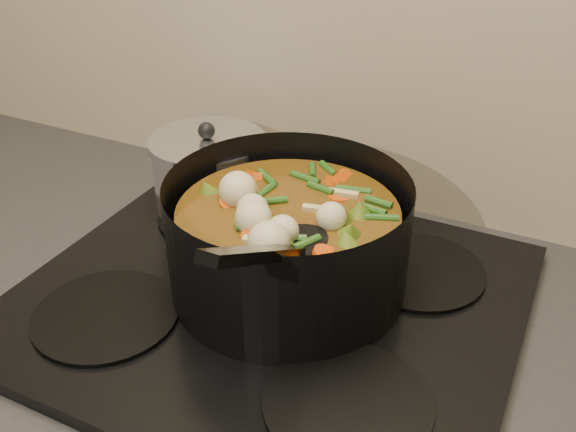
% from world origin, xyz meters
% --- Properties ---
extents(stovetop, '(0.62, 0.54, 0.03)m').
position_xyz_m(stovetop, '(0.00, 1.93, 0.92)').
color(stovetop, black).
rests_on(stovetop, counter).
extents(stockpot, '(0.35, 0.44, 0.23)m').
position_xyz_m(stockpot, '(0.01, 1.96, 1.00)').
color(stockpot, black).
rests_on(stockpot, stovetop).
extents(saucepan, '(0.18, 0.18, 0.15)m').
position_xyz_m(saucepan, '(-0.18, 2.08, 0.99)').
color(saucepan, silver).
rests_on(saucepan, stovetop).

